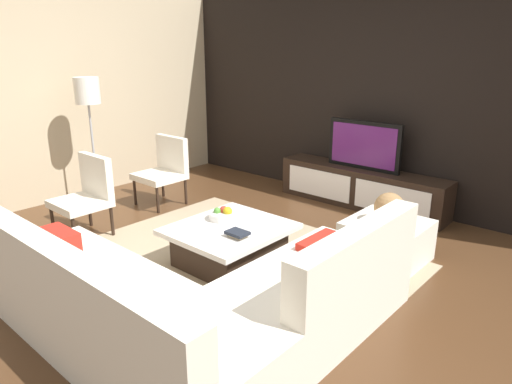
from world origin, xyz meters
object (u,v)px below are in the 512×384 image
Objects in this scene: fruit_bowl at (224,215)px; floor_lamp at (88,100)px; sectional_couch at (192,302)px; book_stack at (237,234)px; accent_chair_far at (165,167)px; ottoman at (386,241)px; accent_chair_near at (87,191)px; decorative_ball at (389,207)px; television at (364,145)px; media_console at (361,187)px; coffee_table at (230,244)px.

floor_lamp is at bearing -179.91° from fruit_bowl.
book_stack is (-0.40, 0.88, 0.12)m from sectional_couch.
accent_chair_far is 2.28m from book_stack.
fruit_bowl is at bearing 0.09° from floor_lamp.
book_stack is (-0.85, -1.17, 0.21)m from ottoman.
decorative_ball is at bearing 30.51° from accent_chair_near.
television is 3.48× the size of fruit_bowl.
decorative_ball is at bearing -52.14° from television.
sectional_couch is at bearing -39.31° from accent_chair_far.
accent_chair_near is at bearing -122.35° from media_console.
coffee_table is at bearing 17.56° from accent_chair_near.
accent_chair_far reaches higher than ottoman.
accent_chair_far is (-1.89, 0.73, 0.29)m from coffee_table.
floor_lamp is at bearing 175.30° from book_stack.
media_console is 2.56× the size of accent_chair_far.
accent_chair_near is (-1.76, -2.78, -0.31)m from television.
sectional_couch is (0.52, -3.30, -0.51)m from television.
fruit_bowl reaches higher than media_console.
media_console is at bearing 92.89° from book_stack.
television is 5.02× the size of book_stack.
book_stack is (0.22, -0.13, 0.21)m from coffee_table.
coffee_table is 0.33m from book_stack.
book_stack is at bearing -125.97° from ottoman.
decorative_ball is at bearing 14.87° from floor_lamp.
accent_chair_near is 3.15m from ottoman.
book_stack is at bearing -29.59° from fruit_bowl.
coffee_table is 3.71× the size of fruit_bowl.
sectional_couch reaches higher than decorative_ball.
media_console is 7.85× the size of decorative_ball.
media_console is 2.14× the size of coffee_table.
media_console is at bearing 33.47° from accent_chair_far.
ottoman is at bearing 37.06° from fruit_bowl.
coffee_table is (-0.62, 1.00, -0.09)m from sectional_couch.
book_stack is at bearing 114.48° from sectional_couch.
television is at bearing 58.92° from accent_chair_near.
accent_chair_near is (-1.66, -0.49, 0.29)m from coffee_table.
media_console is at bearing 40.22° from floor_lamp.
accent_chair_far reaches higher than media_console.
television is at bearing 82.78° from fruit_bowl.
coffee_table is 0.30m from fruit_bowl.
accent_chair_far is at bearing 157.87° from book_stack.
coffee_table is 3.67× the size of decorative_ball.
accent_chair_far is (-0.23, 1.22, -0.00)m from accent_chair_near.
sectional_couch reaches higher than media_console.
coffee_table is 1.76m from accent_chair_near.
ottoman is (0.45, 2.05, -0.09)m from sectional_couch.
accent_chair_far reaches higher than fruit_bowl.
coffee_table is at bearing 150.28° from book_stack.
media_console is 2.22m from fruit_bowl.
decorative_ball is at bearing 54.03° from book_stack.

